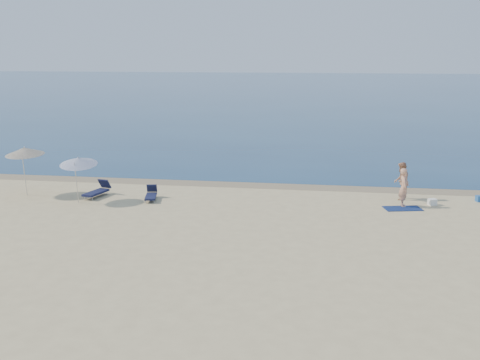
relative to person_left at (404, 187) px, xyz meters
name	(u,v)px	position (x,y,z in m)	size (l,w,h in m)	color
sea	(331,90)	(-4.30, 83.95, -0.89)	(240.00, 160.00, 0.01)	navy
wet_sand_strip	(312,187)	(-4.30, 3.35, -0.90)	(240.00, 1.60, 0.00)	#847254
person_left	(404,187)	(0.00, 0.00, 0.00)	(0.65, 0.43, 1.80)	tan
person_right	(401,181)	(0.02, 1.37, 0.01)	(0.88, 0.69, 1.82)	#AE795B
beach_towel	(403,208)	(-0.05, -0.45, -0.88)	(1.67, 0.93, 0.03)	#0F1D4B
white_bag	(432,202)	(1.38, 0.44, -0.75)	(0.35, 0.30, 0.30)	white
blue_cooler	(480,199)	(3.76, 1.52, -0.75)	(0.41, 0.29, 0.29)	#1E55A4
umbrella_near	(78,161)	(-15.10, -1.55, 1.08)	(2.05, 2.07, 2.32)	silver
umbrella_far	(25,151)	(-18.30, -0.61, 1.31)	(2.11, 2.13, 2.51)	silver
lounger_left	(97,191)	(-14.71, -0.40, -0.62)	(0.94, 1.83, 0.77)	#151A3C
lounger_right	(151,195)	(-11.90, -0.63, -0.66)	(0.80, 1.58, 0.67)	#15193A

